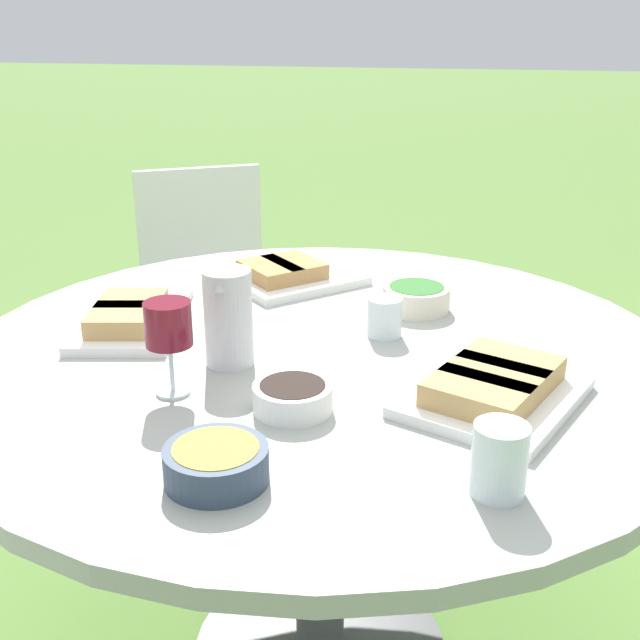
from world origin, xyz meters
The scene contains 12 objects.
dining_table centered at (0.00, 0.00, 0.66)m, with size 1.45×1.45×0.77m.
chair_near_left centered at (-1.09, -0.63, 0.52)m, with size 0.58×0.59×0.89m.
water_pitcher centered at (0.11, -0.15, 0.86)m, with size 0.10×0.09×0.19m.
wine_glass centered at (0.25, -0.21, 0.89)m, with size 0.08×0.08×0.17m.
platter_bread_main centered at (-0.38, -0.16, 0.79)m, with size 0.38×0.39×0.06m.
platter_charcuterie centered at (0.17, 0.34, 0.80)m, with size 0.39×0.36×0.06m.
platter_sandwich_side centered at (-0.03, -0.42, 0.79)m, with size 0.40×0.28×0.06m.
bowl_fries centered at (0.50, -0.05, 0.80)m, with size 0.15×0.15×0.05m.
bowl_salad centered at (-0.26, 0.17, 0.80)m, with size 0.15×0.15×0.06m.
bowl_olives centered at (0.27, 0.01, 0.79)m, with size 0.14×0.14×0.05m.
cup_water_near centered at (-0.09, 0.12, 0.81)m, with size 0.07×0.07×0.08m.
cup_water_far centered at (0.45, 0.35, 0.82)m, with size 0.08×0.08×0.11m.
Camera 1 is at (1.44, 0.30, 1.40)m, focal length 45.00 mm.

